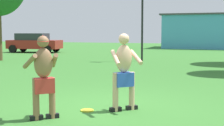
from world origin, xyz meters
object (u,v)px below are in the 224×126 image
object	(u,v)px
player_with_cap	(44,73)
frisbee	(87,110)
player_in_blue	(124,70)
car_red_near_post	(34,42)
lamp_post	(142,2)

from	to	relation	value
player_with_cap	frisbee	xyz separation A→B (m)	(0.55, 0.90, -0.91)
player_in_blue	frisbee	bearing A→B (deg)	-158.81
frisbee	car_red_near_post	xyz separation A→B (m)	(-12.01, 17.16, 0.81)
player_with_cap	car_red_near_post	bearing A→B (deg)	122.39
player_with_cap	car_red_near_post	distance (m)	21.39
frisbee	lamp_post	size ratio (longest dim) A/B	0.05
player_in_blue	frisbee	world-z (taller)	player_in_blue
player_with_cap	frisbee	distance (m)	1.39
player_with_cap	player_in_blue	world-z (taller)	player_in_blue
player_in_blue	lamp_post	xyz separation A→B (m)	(-2.47, 12.10, 2.56)
player_in_blue	player_with_cap	bearing A→B (deg)	-137.80
player_with_cap	frisbee	size ratio (longest dim) A/B	5.69
player_with_cap	frisbee	world-z (taller)	player_with_cap
player_in_blue	lamp_post	world-z (taller)	lamp_post
player_with_cap	lamp_post	xyz separation A→B (m)	(-1.16, 13.29, 2.55)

